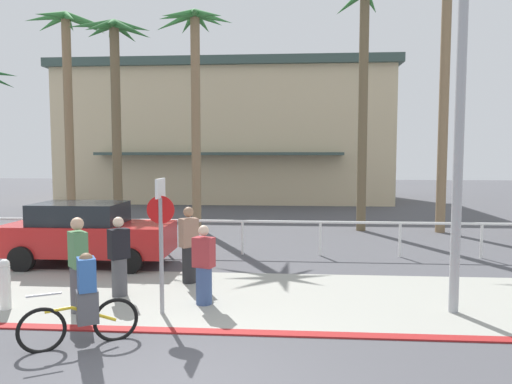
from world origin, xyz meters
TOP-DOWN VIEW (x-y plane):
  - ground_plane at (0.00, 10.00)m, footprint 80.00×80.00m
  - sidewalk_strip at (0.00, 4.20)m, footprint 44.00×4.00m
  - curb_paint at (0.00, 2.20)m, footprint 44.00×0.24m
  - building_backdrop at (-2.73, 26.34)m, footprint 20.72×10.10m
  - rail_fence at (-0.00, 8.50)m, footprint 23.16×0.08m
  - stop_sign_bike_lane at (-0.96, 3.06)m, footprint 0.52×0.56m
  - bollard_2 at (-4.03, 3.06)m, footprint 0.20×0.20m
  - streetlight_curb at (4.53, 3.30)m, footprint 0.24×2.54m
  - palm_tree_1 at (-7.76, 13.81)m, footprint 3.47×3.27m
  - palm_tree_2 at (-5.34, 12.72)m, footprint 3.07×3.01m
  - palm_tree_3 at (-2.33, 13.07)m, footprint 3.27×3.32m
  - palm_tree_4 at (4.13, 13.32)m, footprint 3.55×3.14m
  - palm_tree_5 at (7.15, 13.14)m, footprint 2.90×3.45m
  - car_red_1 at (-4.06, 6.88)m, footprint 4.40×2.02m
  - cyclist_yellow_0 at (-1.79, 1.54)m, footprint 1.61×0.95m
  - pedestrian_0 at (-2.16, 4.10)m, footprint 0.47×0.47m
  - pedestrian_1 at (-0.27, 3.67)m, footprint 0.46×0.41m
  - pedestrian_2 at (-2.55, 3.03)m, footprint 0.46×0.47m
  - pedestrian_3 at (-0.91, 5.22)m, footprint 0.47×0.45m

SIDE VIEW (x-z plane):
  - ground_plane at x=0.00m, z-range 0.00..0.00m
  - sidewalk_strip at x=0.00m, z-range 0.00..0.02m
  - curb_paint at x=0.00m, z-range 0.00..0.03m
  - bollard_2 at x=-4.03m, z-range 0.02..1.02m
  - cyclist_yellow_0 at x=-1.79m, z-range -0.06..1.44m
  - pedestrian_1 at x=-0.27m, z-range -0.07..1.54m
  - pedestrian_0 at x=-2.16m, z-range -0.06..1.63m
  - pedestrian_3 at x=-0.91m, z-range -0.06..1.73m
  - rail_fence at x=0.00m, z-range 0.32..1.36m
  - pedestrian_2 at x=-2.55m, z-range -0.06..1.77m
  - car_red_1 at x=-4.06m, z-range 0.03..1.72m
  - stop_sign_bike_lane at x=-0.96m, z-range 0.40..2.96m
  - streetlight_curb at x=4.53m, z-range 0.53..8.03m
  - building_backdrop at x=-2.73m, z-range 0.02..8.58m
  - palm_tree_2 at x=-5.34m, z-range 2.09..10.22m
  - palm_tree_1 at x=-7.76m, z-range 2.03..10.82m
  - palm_tree_3 at x=-2.33m, z-range 2.23..10.78m
  - palm_tree_4 at x=4.13m, z-range 1.94..11.23m
  - palm_tree_5 at x=7.15m, z-range 2.22..12.12m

